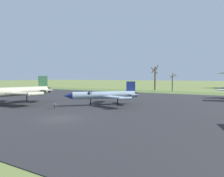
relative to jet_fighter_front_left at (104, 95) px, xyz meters
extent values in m
plane|color=olive|center=(1.00, -11.67, -1.83)|extent=(600.00, 600.00, 0.00)
cube|color=#28282B|center=(1.00, 3.71, -1.81)|extent=(83.86, 51.26, 0.05)
cube|color=#556C34|center=(1.00, 35.34, -1.80)|extent=(143.86, 12.00, 0.06)
cylinder|color=#8EA3B2|center=(0.06, 0.06, -0.03)|extent=(8.90, 8.28, 1.26)
cone|color=navy|center=(-4.49, -4.11, -0.03)|extent=(1.84, 1.82, 1.16)
cylinder|color=black|center=(4.27, 3.90, -0.03)|extent=(1.10, 1.12, 0.88)
ellipsoid|color=#19232D|center=(-1.69, -1.55, 0.32)|extent=(0.85, 1.60, 0.80)
cube|color=#8EA3B2|center=(-0.87, 3.16, -0.12)|extent=(2.73, 4.86, 0.12)
cube|color=#8EA3B2|center=(3.07, -1.15, -0.12)|extent=(4.92, 3.09, 0.12)
cylinder|color=#8EA3B2|center=(-1.92, 5.31, -0.12)|extent=(1.80, 1.70, 0.47)
cylinder|color=#8EA3B2|center=(5.11, -2.39, -0.12)|extent=(1.80, 1.70, 0.47)
cube|color=navy|center=(3.66, 3.35, 1.46)|extent=(1.31, 1.22, 1.71)
cube|color=#8EA3B2|center=(2.82, 4.25, 0.07)|extent=(2.20, 2.25, 0.12)
cube|color=#8EA3B2|center=(4.49, 2.42, 0.07)|extent=(2.20, 2.25, 0.12)
cylinder|color=black|center=(-1.71, -1.56, -1.24)|extent=(0.17, 0.17, 1.17)
cylinder|color=black|center=(1.83, 1.67, -1.24)|extent=(0.17, 0.17, 1.17)
cylinder|color=black|center=(-4.97, -6.74, -1.52)|extent=(0.08, 0.08, 0.63)
cube|color=white|center=(-4.97, -6.74, -1.06)|extent=(0.51, 0.28, 0.29)
cylinder|color=#B7B293|center=(-15.03, -7.42, 0.48)|extent=(5.27, 13.88, 1.61)
cylinder|color=black|center=(-13.09, -0.38, 0.48)|extent=(1.32, 1.15, 1.13)
cube|color=#B7B293|center=(-18.01, -5.28, 0.36)|extent=(5.83, 5.75, 0.15)
cube|color=#B7B293|center=(-11.37, -7.11, 0.36)|extent=(5.80, 4.01, 0.15)
cylinder|color=#B7B293|center=(-20.37, -3.89, 0.36)|extent=(1.27, 2.64, 0.60)
cylinder|color=#B7B293|center=(-8.63, -7.13, 0.36)|extent=(1.27, 2.64, 0.60)
cube|color=#234C2D|center=(-13.34, -1.30, 2.30)|extent=(0.67, 1.79, 2.04)
cube|color=#B7B293|center=(-14.83, -1.01, 0.60)|extent=(2.70, 2.08, 0.15)
cube|color=#B7B293|center=(-11.91, -1.82, 0.60)|extent=(2.70, 2.08, 0.15)
cylinder|color=black|center=(-14.21, -4.46, -1.08)|extent=(0.21, 0.21, 1.50)
cylinder|color=brown|center=(-2.78, 43.38, 2.60)|extent=(0.62, 0.62, 8.87)
cylinder|color=brown|center=(-3.52, 43.91, 5.70)|extent=(1.43, 1.83, 1.86)
cylinder|color=brown|center=(-2.79, 42.16, 5.62)|extent=(2.66, 0.34, 2.44)
cylinder|color=brown|center=(-2.31, 43.97, 6.66)|extent=(1.55, 1.34, 2.47)
cylinder|color=brown|center=(4.47, 38.85, 1.06)|extent=(0.36, 0.36, 5.78)
cylinder|color=brown|center=(4.23, 38.17, 3.33)|extent=(1.47, 0.64, 0.86)
cylinder|color=brown|center=(5.16, 38.31, 3.92)|extent=(1.29, 1.58, 1.41)
cylinder|color=brown|center=(4.39, 39.84, 3.40)|extent=(2.07, 0.31, 1.44)
camera|label=1|loc=(16.62, -28.30, 3.01)|focal=30.39mm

